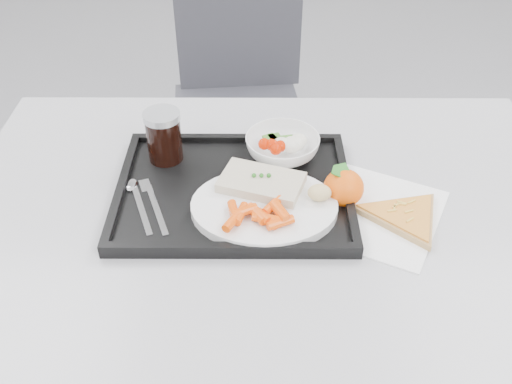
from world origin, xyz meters
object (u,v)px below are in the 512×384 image
(chair, at_px, (239,82))
(cola_glass, at_px, (164,135))
(tangerine, at_px, (344,188))
(dinner_plate, at_px, (264,207))
(pizza_slice, at_px, (404,216))
(table, at_px, (267,228))
(salad_bowl, at_px, (282,147))
(tray, at_px, (234,191))

(chair, xyz_separation_m, cola_glass, (-0.12, -0.75, 0.28))
(chair, height_order, tangerine, chair)
(dinner_plate, relative_size, pizza_slice, 1.10)
(pizza_slice, bearing_deg, table, 168.65)
(salad_bowl, bearing_deg, chair, 98.80)
(tray, xyz_separation_m, tangerine, (0.21, -0.02, 0.03))
(cola_glass, xyz_separation_m, tangerine, (0.35, -0.12, -0.04))
(cola_glass, distance_m, pizza_slice, 0.50)
(tray, relative_size, tangerine, 5.42)
(tray, distance_m, dinner_plate, 0.09)
(pizza_slice, bearing_deg, tray, 166.80)
(table, height_order, pizza_slice, pizza_slice)
(salad_bowl, xyz_separation_m, tangerine, (0.11, -0.13, -0.00))
(chair, bearing_deg, table, -84.60)
(tray, relative_size, pizza_slice, 1.84)
(tray, distance_m, tangerine, 0.21)
(dinner_plate, bearing_deg, chair, 94.79)
(pizza_slice, bearing_deg, dinner_plate, 178.04)
(salad_bowl, height_order, cola_glass, cola_glass)
(salad_bowl, relative_size, pizza_slice, 0.62)
(tray, height_order, salad_bowl, salad_bowl)
(table, distance_m, tangerine, 0.18)
(table, xyz_separation_m, salad_bowl, (0.03, 0.13, 0.11))
(tangerine, bearing_deg, table, -179.33)
(tray, height_order, pizza_slice, tray)
(chair, distance_m, salad_bowl, 0.79)
(chair, xyz_separation_m, tray, (0.02, -0.85, 0.22))
(table, xyz_separation_m, pizza_slice, (0.25, -0.05, 0.08))
(cola_glass, distance_m, tangerine, 0.37)
(chair, bearing_deg, dinner_plate, -85.21)
(cola_glass, bearing_deg, dinner_plate, -39.54)
(chair, relative_size, tray, 2.07)
(dinner_plate, distance_m, pizza_slice, 0.26)
(dinner_plate, distance_m, salad_bowl, 0.18)
(table, height_order, dinner_plate, dinner_plate)
(dinner_plate, xyz_separation_m, tangerine, (0.15, 0.04, 0.01))
(chair, xyz_separation_m, pizza_slice, (0.33, -0.93, 0.22))
(table, relative_size, tray, 2.67)
(chair, bearing_deg, pizza_slice, -70.14)
(table, height_order, tangerine, tangerine)
(dinner_plate, bearing_deg, salad_bowl, 77.51)
(dinner_plate, height_order, tangerine, tangerine)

